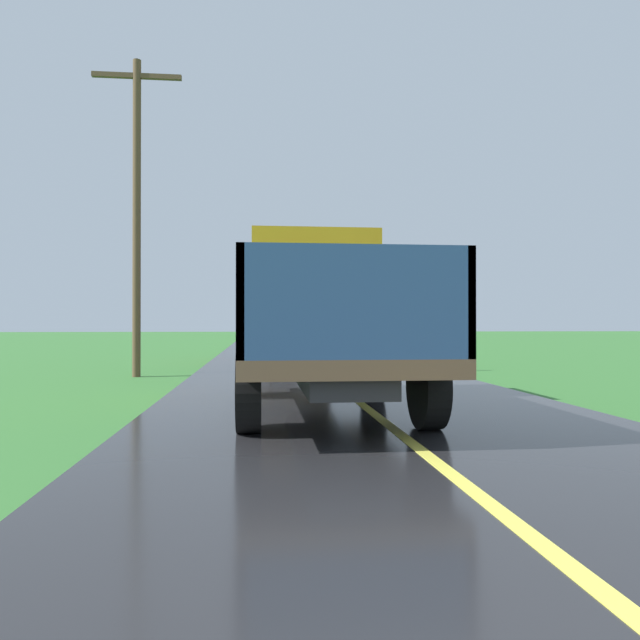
# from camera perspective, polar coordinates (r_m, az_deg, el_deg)

# --- Properties ---
(banana_truck_near) EXTENTS (2.38, 5.82, 2.80)m
(banana_truck_near) POSITION_cam_1_polar(r_m,az_deg,el_deg) (9.30, -0.08, 0.53)
(banana_truck_near) COLOR #2D2D30
(banana_truck_near) RESTS_ON road_surface
(banana_truck_far) EXTENTS (2.38, 5.81, 2.80)m
(banana_truck_far) POSITION_cam_1_polar(r_m,az_deg,el_deg) (20.13, -3.50, 0.07)
(banana_truck_far) COLOR #2D2D30
(banana_truck_far) RESTS_ON road_surface
(utility_pole_roadside) EXTENTS (2.19, 0.20, 7.92)m
(utility_pole_roadside) POSITION_cam_1_polar(r_m,az_deg,el_deg) (15.76, -17.19, 10.48)
(utility_pole_roadside) COLOR brown
(utility_pole_roadside) RESTS_ON ground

